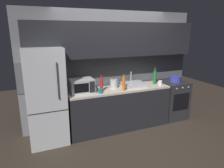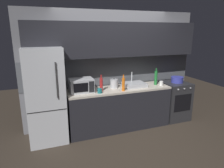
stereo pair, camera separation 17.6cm
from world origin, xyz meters
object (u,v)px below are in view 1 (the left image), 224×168
at_px(microwave, 82,86).
at_px(mug_white, 160,83).
at_px(wine_bottle_green, 155,77).
at_px(wine_bottle_orange, 124,84).
at_px(oven_range, 172,100).
at_px(refrigerator, 46,97).
at_px(wine_bottle_red, 101,84).
at_px(mug_teal, 100,91).
at_px(cooking_pot, 175,79).
at_px(kettle, 114,84).

distance_m(microwave, mug_white, 1.76).
relative_size(microwave, wine_bottle_green, 1.20).
bearing_deg(wine_bottle_orange, oven_range, 8.18).
height_order(refrigerator, wine_bottle_orange, refrigerator).
bearing_deg(wine_bottle_red, microwave, 170.90).
bearing_deg(refrigerator, oven_range, -0.02).
distance_m(refrigerator, wine_bottle_orange, 1.51).
height_order(oven_range, wine_bottle_green, wine_bottle_green).
distance_m(oven_range, wine_bottle_red, 1.94).
xyz_separation_m(mug_teal, cooking_pot, (1.95, 0.18, 0.02)).
bearing_deg(wine_bottle_green, wine_bottle_orange, -167.09).
bearing_deg(wine_bottle_orange, wine_bottle_red, 158.52).
bearing_deg(kettle, microwave, -175.73).
distance_m(microwave, mug_teal, 0.39).
relative_size(oven_range, mug_teal, 10.00).
xyz_separation_m(refrigerator, microwave, (0.68, 0.02, 0.13)).
distance_m(kettle, wine_bottle_green, 0.98).
xyz_separation_m(wine_bottle_red, cooking_pot, (1.88, 0.04, -0.07)).
bearing_deg(refrigerator, mug_white, -2.91).
bearing_deg(cooking_pot, mug_teal, -174.61).
bearing_deg(wine_bottle_orange, mug_white, 5.06).
distance_m(refrigerator, cooking_pot, 2.95).
height_order(kettle, wine_bottle_orange, wine_bottle_orange).
height_order(kettle, mug_teal, kettle).
bearing_deg(wine_bottle_green, refrigerator, 179.83).
relative_size(refrigerator, wine_bottle_green, 4.71).
xyz_separation_m(oven_range, wine_bottle_green, (-0.56, -0.01, 0.61)).
bearing_deg(refrigerator, wine_bottle_green, -0.17).
relative_size(refrigerator, kettle, 8.52).
relative_size(oven_range, wine_bottle_red, 2.72).
relative_size(wine_bottle_green, mug_white, 3.71).
height_order(wine_bottle_green, cooking_pot, wine_bottle_green).
relative_size(wine_bottle_orange, wine_bottle_red, 1.02).
height_order(kettle, wine_bottle_green, wine_bottle_green).
bearing_deg(oven_range, microwave, 179.50).
bearing_deg(microwave, refrigerator, -178.45).
xyz_separation_m(kettle, wine_bottle_orange, (0.09, -0.28, 0.05)).
relative_size(wine_bottle_red, mug_white, 3.21).
distance_m(refrigerator, wine_bottle_green, 2.37).
bearing_deg(refrigerator, cooking_pot, 0.00).
relative_size(wine_bottle_orange, mug_white, 3.29).
relative_size(refrigerator, mug_teal, 20.00).
xyz_separation_m(wine_bottle_green, cooking_pot, (0.59, 0.01, -0.10)).
xyz_separation_m(wine_bottle_red, mug_teal, (-0.07, -0.14, -0.09)).
height_order(wine_bottle_green, wine_bottle_red, wine_bottle_green).
bearing_deg(wine_bottle_green, cooking_pot, 0.69).
height_order(oven_range, kettle, kettle).
relative_size(kettle, wine_bottle_green, 0.55).
bearing_deg(kettle, cooking_pot, -2.62).
xyz_separation_m(microwave, kettle, (0.71, 0.05, -0.04)).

